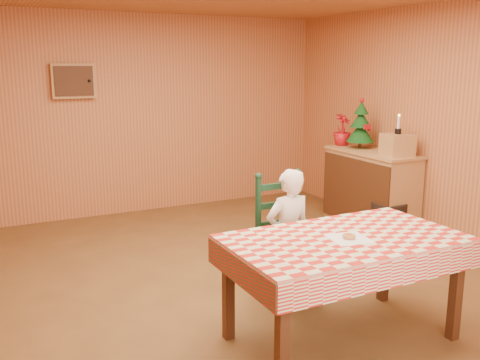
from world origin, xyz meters
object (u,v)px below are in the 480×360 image
seated_child (288,236)px  christmas_tree (361,126)px  storage_bin (388,220)px  shelf_unit (370,188)px  crate (397,145)px  dining_table (344,248)px  ladder_chair (284,241)px

seated_child → christmas_tree: (2.05, 1.63, 0.65)m
seated_child → storage_bin: 2.17m
shelf_unit → crate: 0.71m
christmas_tree → dining_table: bearing=-130.9°
seated_child → christmas_tree: bearing=-141.5°
dining_table → crate: bearing=39.9°
christmas_tree → storage_bin: size_ratio=1.53×
storage_bin → seated_child: bearing=-154.4°
shelf_unit → seated_child: bearing=-145.9°
storage_bin → crate: bearing=25.7°
dining_table → crate: (2.05, 1.71, 0.37)m
ladder_chair → storage_bin: 2.14m
shelf_unit → storage_bin: bearing=-103.3°
dining_table → christmas_tree: 3.17m
seated_child → crate: (2.05, 0.98, 0.49)m
seated_child → storage_bin: seated_child is taller
ladder_chair → christmas_tree: 2.68m
ladder_chair → christmas_tree: christmas_tree is taller
christmas_tree → seated_child: bearing=-141.5°
ladder_chair → seated_child: seated_child is taller
ladder_chair → dining_table: bearing=-90.0°
crate → storage_bin: size_ratio=0.74×
crate → storage_bin: 0.86m
storage_bin → ladder_chair: bearing=-155.8°
crate → storage_bin: (-0.12, -0.06, -0.85)m
shelf_unit → christmas_tree: (0.01, 0.25, 0.74)m
ladder_chair → crate: 2.31m
seated_child → shelf_unit: seated_child is taller
seated_child → storage_bin: bearing=-154.4°
seated_child → shelf_unit: 2.47m
shelf_unit → christmas_tree: christmas_tree is taller
dining_table → shelf_unit: (2.04, 2.11, -0.22)m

